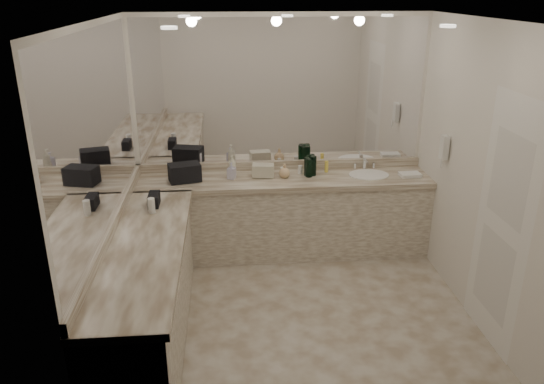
{
  "coord_description": "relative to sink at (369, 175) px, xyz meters",
  "views": [
    {
      "loc": [
        -0.58,
        -4.2,
        2.84
      ],
      "look_at": [
        -0.19,
        0.4,
        1.05
      ],
      "focal_mm": 35.0,
      "sensor_mm": 36.0,
      "label": 1
    }
  ],
  "objects": [
    {
      "name": "amenity_bottle_0",
      "position": [
        -0.75,
        0.12,
        0.05
      ],
      "size": [
        0.05,
        0.05,
        0.09
      ],
      "primitive_type": "cylinder",
      "color": "white",
      "rests_on": "vanity_back_top"
    },
    {
      "name": "door",
      "position": [
        0.64,
        -1.7,
        0.16
      ],
      "size": [
        0.02,
        0.82,
        2.1
      ],
      "primitive_type": "cube",
      "color": "white",
      "rests_on": "wall_right"
    },
    {
      "name": "soap_bottle_a",
      "position": [
        -1.5,
        0.09,
        0.12
      ],
      "size": [
        0.12,
        0.12,
        0.24
      ],
      "primitive_type": "imported",
      "rotation": [
        0.0,
        0.0,
        -0.41
      ],
      "color": "silver",
      "rests_on": "vanity_back_top"
    },
    {
      "name": "soap_bottle_c",
      "position": [
        -0.94,
        0.0,
        0.08
      ],
      "size": [
        0.13,
        0.13,
        0.16
      ],
      "primitive_type": "imported",
      "rotation": [
        0.0,
        0.0,
        -0.04
      ],
      "color": "#DBB585",
      "rests_on": "vanity_back_top"
    },
    {
      "name": "wall_left",
      "position": [
        -2.55,
        -1.2,
        0.41
      ],
      "size": [
        0.02,
        3.0,
        2.6
      ],
      "primitive_type": "cube",
      "color": "silver",
      "rests_on": "floor"
    },
    {
      "name": "wall_back",
      "position": [
        -0.95,
        0.3,
        0.41
      ],
      "size": [
        3.2,
        0.02,
        2.6
      ],
      "primitive_type": "cube",
      "color": "silver",
      "rests_on": "floor"
    },
    {
      "name": "amenity_bottle_1",
      "position": [
        -1.52,
        0.08,
        0.04
      ],
      "size": [
        0.04,
        0.04,
        0.08
      ],
      "primitive_type": "cylinder",
      "color": "#E0B28C",
      "rests_on": "vanity_back_top"
    },
    {
      "name": "soap_bottle_b",
      "position": [
        -1.51,
        0.01,
        0.1
      ],
      "size": [
        0.11,
        0.11,
        0.18
      ],
      "primitive_type": "imported",
      "rotation": [
        0.0,
        0.0,
        -0.37
      ],
      "color": "silver",
      "rests_on": "vanity_back_top"
    },
    {
      "name": "green_bottle_3",
      "position": [
        -0.67,
        0.0,
        0.11
      ],
      "size": [
        0.07,
        0.07,
        0.2
      ],
      "primitive_type": "cylinder",
      "color": "#0E4525",
      "rests_on": "vanity_back_top"
    },
    {
      "name": "wall_right",
      "position": [
        0.65,
        -1.2,
        0.41
      ],
      "size": [
        0.02,
        3.0,
        2.6
      ],
      "primitive_type": "cube",
      "color": "silver",
      "rests_on": "floor"
    },
    {
      "name": "green_bottle_2",
      "position": [
        -0.62,
        0.13,
        0.11
      ],
      "size": [
        0.06,
        0.06,
        0.21
      ],
      "primitive_type": "cylinder",
      "color": "#0E4525",
      "rests_on": "vanity_back_top"
    },
    {
      "name": "mirror_left",
      "position": [
        -2.54,
        -1.2,
        0.88
      ],
      "size": [
        0.01,
        2.92,
        1.55
      ],
      "primitive_type": "cube",
      "color": "white",
      "rests_on": "wall_left"
    },
    {
      "name": "amenity_bottle_5",
      "position": [
        -1.95,
        -0.02,
        0.06
      ],
      "size": [
        0.06,
        0.06,
        0.11
      ],
      "primitive_type": "cylinder",
      "color": "#9966B2",
      "rests_on": "vanity_back_top"
    },
    {
      "name": "amenity_bottle_3",
      "position": [
        -0.95,
        0.12,
        0.04
      ],
      "size": [
        0.04,
        0.04,
        0.07
      ],
      "primitive_type": "cylinder",
      "color": "white",
      "rests_on": "vanity_back_top"
    },
    {
      "name": "green_bottle_4",
      "position": [
        -0.65,
        0.12,
        0.11
      ],
      "size": [
        0.06,
        0.06,
        0.21
      ],
      "primitive_type": "cylinder",
      "color": "#0E4525",
      "rests_on": "vanity_back_top"
    },
    {
      "name": "vanity_back_top",
      "position": [
        -0.95,
        -0.01,
        -0.03
      ],
      "size": [
        3.2,
        0.64,
        0.06
      ],
      "primitive_type": "cube",
      "color": "beige",
      "rests_on": "vanity_back_base"
    },
    {
      "name": "black_bag_spill",
      "position": [
        -2.25,
        -0.68,
        0.06
      ],
      "size": [
        0.1,
        0.21,
        0.12
      ],
      "primitive_type": "cube",
      "rotation": [
        0.0,
        0.0,
        0.0
      ],
      "color": "black",
      "rests_on": "vanity_left_top"
    },
    {
      "name": "mirror_back",
      "position": [
        -0.95,
        0.29,
        0.88
      ],
      "size": [
        3.12,
        0.01,
        1.55
      ],
      "primitive_type": "cube",
      "color": "white",
      "rests_on": "wall_back"
    },
    {
      "name": "vanity_left_top",
      "position": [
        -2.24,
        -1.5,
        -0.03
      ],
      "size": [
        0.64,
        2.42,
        0.06
      ],
      "primitive_type": "cube",
      "color": "beige",
      "rests_on": "vanity_left_base"
    },
    {
      "name": "ceiling",
      "position": [
        -0.95,
        -1.2,
        1.71
      ],
      "size": [
        3.2,
        3.2,
        0.0
      ],
      "primitive_type": "plane",
      "color": "white",
      "rests_on": "floor"
    },
    {
      "name": "floor",
      "position": [
        -0.95,
        -1.2,
        -0.9
      ],
      "size": [
        3.2,
        3.2,
        0.0
      ],
      "primitive_type": "plane",
      "color": "beige",
      "rests_on": "ground"
    },
    {
      "name": "black_toiletry_bag",
      "position": [
        -2.0,
        -0.03,
        0.1
      ],
      "size": [
        0.37,
        0.28,
        0.19
      ],
      "primitive_type": "cube",
      "rotation": [
        0.0,
        0.0,
        0.26
      ],
      "color": "black",
      "rests_on": "vanity_back_top"
    },
    {
      "name": "backsplash_left",
      "position": [
        -2.53,
        -1.2,
        0.05
      ],
      "size": [
        0.04,
        3.0,
        0.1
      ],
      "primitive_type": "cube",
      "color": "beige",
      "rests_on": "vanity_left_top"
    },
    {
      "name": "sink",
      "position": [
        0.0,
        0.0,
        0.0
      ],
      "size": [
        0.44,
        0.44,
        0.03
      ],
      "primitive_type": "cylinder",
      "color": "white",
      "rests_on": "vanity_back_top"
    },
    {
      "name": "vanity_left_base",
      "position": [
        -2.25,
        -1.5,
        -0.48
      ],
      "size": [
        0.6,
        2.4,
        0.84
      ],
      "primitive_type": "cube",
      "color": "beige",
      "rests_on": "floor"
    },
    {
      "name": "backsplash_back",
      "position": [
        -0.95,
        0.28,
        0.05
      ],
      "size": [
        3.2,
        0.04,
        0.1
      ],
      "primitive_type": "cube",
      "color": "beige",
      "rests_on": "vanity_back_top"
    },
    {
      "name": "cream_cosmetic_case",
      "position": [
        -1.16,
        0.04,
        0.07
      ],
      "size": [
        0.25,
        0.17,
        0.13
      ],
      "primitive_type": "cube",
      "rotation": [
        0.0,
        0.0,
        -0.13
      ],
      "color": "beige",
      "rests_on": "vanity_back_top"
    },
    {
      "name": "amenity_bottle_4",
      "position": [
        -1.87,
        0.06,
        0.08
      ],
      "size": [
        0.06,
        0.06,
        0.14
      ],
      "primitive_type": "cylinder",
      "color": "silver",
      "rests_on": "vanity_back_top"
    },
    {
      "name": "green_bottle_1",
      "position": [
        -0.69,
        0.05,
        0.11
      ],
      "size": [
        0.06,
        0.06,
        0.21
      ],
      "primitive_type": "cylinder",
      "color": "#0E4525",
      "rests_on": "vanity_back_top"
    },
    {
      "name": "vanity_back_base",
      "position": [
        -0.95,
        0.0,
        -0.48
      ],
      "size": [
        3.2,
        0.6,
        0.84
      ],
      "primitive_type": "cube",
      "color": "beige",
      "rests_on": "floor"
    },
    {
      "name": "amenity_bottle_2",
      "position": [
        -0.45,
        0.14,
        0.07
      ],
      "size": [
        0.04,
        0.04,
        0.13
      ],
      "primitive_type": "cylinder",
      "color": "#F2D84C",
      "rests_on": "vanity_back_top"
    },
    {
      "name": "green_bottle_0",
      "position": [
        -0.62,
        0.05,
        0.11
      ],
      "size": [
        0.07,
        0.07,
        0.22
      ],
      "primitive_type": "cylinder",
      "color": "#0E4525",
      "rests_on": "vanity_back_top"
    },
    {
      "name": "hand_towel",
      "position": [
        0.44,
        -0.08,
        0.02
      ],
      "size": [
        0.23,
        0.16,
        0.04
      ],
      "primitive_type": "cube",
      "rotation": [
        0.0,
        0.0,
        0.06
      ],
      "color": "white",
      "rests_on": "vanity_back_top"
    },
    {
      "name": "wall_phone",
      "position": [
        0.61,
        -0.5,
        0.46
      ],
      "size": [
        0.06,
        0.1,
        0.24
      ],
      "primitive_type": "cube",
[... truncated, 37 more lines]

